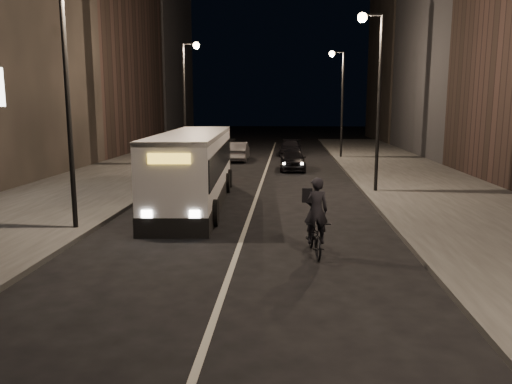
# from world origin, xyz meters

# --- Properties ---
(ground) EXTENTS (180.00, 180.00, 0.00)m
(ground) POSITION_xyz_m (0.00, 0.00, 0.00)
(ground) COLOR black
(ground) RESTS_ON ground
(sidewalk_right) EXTENTS (7.00, 70.00, 0.16)m
(sidewalk_right) POSITION_xyz_m (8.50, 14.00, 0.08)
(sidewalk_right) COLOR #343432
(sidewalk_right) RESTS_ON ground
(sidewalk_left) EXTENTS (7.00, 70.00, 0.16)m
(sidewalk_left) POSITION_xyz_m (-8.50, 14.00, 0.08)
(sidewalk_left) COLOR #343432
(sidewalk_left) RESTS_ON ground
(building_row_right) EXTENTS (8.00, 61.00, 21.00)m
(building_row_right) POSITION_xyz_m (16.00, 27.50, 10.50)
(building_row_right) COLOR black
(building_row_right) RESTS_ON ground
(building_row_left) EXTENTS (8.00, 61.00, 22.00)m
(building_row_left) POSITION_xyz_m (-16.00, 28.50, 11.00)
(building_row_left) COLOR black
(building_row_left) RESTS_ON ground
(streetlight_right_mid) EXTENTS (1.20, 0.44, 8.12)m
(streetlight_right_mid) POSITION_xyz_m (5.33, 12.00, 5.36)
(streetlight_right_mid) COLOR black
(streetlight_right_mid) RESTS_ON sidewalk_right
(streetlight_right_far) EXTENTS (1.20, 0.44, 8.12)m
(streetlight_right_far) POSITION_xyz_m (5.33, 28.00, 5.36)
(streetlight_right_far) COLOR black
(streetlight_right_far) RESTS_ON sidewalk_right
(streetlight_left_near) EXTENTS (1.20, 0.44, 8.12)m
(streetlight_left_near) POSITION_xyz_m (-5.33, 4.00, 5.36)
(streetlight_left_near) COLOR black
(streetlight_left_near) RESTS_ON sidewalk_left
(streetlight_left_far) EXTENTS (1.20, 0.44, 8.12)m
(streetlight_left_far) POSITION_xyz_m (-5.33, 22.00, 5.36)
(streetlight_left_far) COLOR black
(streetlight_left_far) RESTS_ON sidewalk_left
(city_bus) EXTENTS (3.14, 11.43, 3.05)m
(city_bus) POSITION_xyz_m (-2.54, 8.98, 1.66)
(city_bus) COLOR silver
(city_bus) RESTS_ON ground
(cyclist_on_bicycle) EXTENTS (0.90, 2.00, 2.23)m
(cyclist_on_bicycle) POSITION_xyz_m (2.21, 1.91, 0.74)
(cyclist_on_bicycle) COLOR black
(cyclist_on_bicycle) RESTS_ON ground
(car_near) EXTENTS (1.67, 4.11, 1.40)m
(car_near) POSITION_xyz_m (1.73, 20.63, 0.70)
(car_near) COLOR black
(car_near) RESTS_ON ground
(car_mid) EXTENTS (1.60, 4.44, 1.46)m
(car_mid) POSITION_xyz_m (-2.38, 25.71, 0.73)
(car_mid) COLOR #37373A
(car_mid) RESTS_ON ground
(car_far) EXTENTS (2.02, 4.46, 1.27)m
(car_far) POSITION_xyz_m (1.62, 30.59, 0.63)
(car_far) COLOR black
(car_far) RESTS_ON ground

